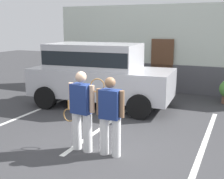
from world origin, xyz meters
name	(u,v)px	position (x,y,z in m)	size (l,w,h in m)	color
ground_plane	(105,149)	(0.00, 0.00, 0.00)	(40.00, 40.00, 0.00)	#38383A
parking_stripe_0	(30,113)	(-3.24, 1.50, 0.00)	(0.12, 4.40, 0.01)	silver
parking_stripe_1	(107,124)	(-0.65, 1.50, 0.00)	(0.12, 4.40, 0.01)	silver
parking_stripe_2	(206,139)	(1.94, 1.50, 0.00)	(0.12, 4.40, 0.01)	silver
house_frontage	(173,51)	(0.00, 6.37, 1.62)	(10.08, 0.40, 3.44)	silver
parked_suv	(98,71)	(-1.73, 3.17, 1.15)	(4.71, 2.40, 2.05)	#B7B7BC
tennis_player_man	(81,110)	(-0.42, -0.24, 0.88)	(0.88, 0.31, 1.71)	white
tennis_player_woman	(110,115)	(0.23, -0.23, 0.86)	(0.75, 0.25, 1.63)	white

